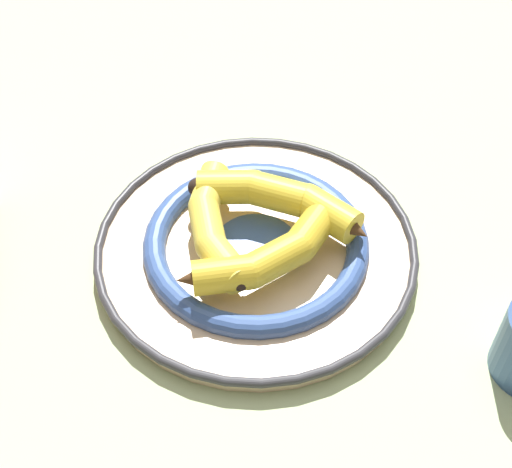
{
  "coord_description": "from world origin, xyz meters",
  "views": [
    {
      "loc": [
        0.54,
        -0.04,
        0.62
      ],
      "look_at": [
        0.02,
        -0.03,
        0.04
      ],
      "focal_mm": 50.0,
      "sensor_mm": 36.0,
      "label": 1
    }
  ],
  "objects": [
    {
      "name": "ground_plane",
      "position": [
        0.0,
        0.0,
        0.0
      ],
      "size": [
        2.8,
        2.8,
        0.0
      ],
      "primitive_type": "plane",
      "color": "#B2C693"
    },
    {
      "name": "decorative_bowl",
      "position": [
        0.02,
        -0.03,
        0.01
      ],
      "size": [
        0.36,
        0.36,
        0.03
      ],
      "color": "beige",
      "rests_on": "ground_plane"
    },
    {
      "name": "banana_a",
      "position": [
        0.06,
        -0.01,
        0.05
      ],
      "size": [
        0.12,
        0.18,
        0.04
      ],
      "rotation": [
        0.0,
        0.0,
        2.14
      ],
      "color": "gold",
      "rests_on": "decorative_bowl"
    },
    {
      "name": "banana_b",
      "position": [
        -0.02,
        0.0,
        0.05
      ],
      "size": [
        0.11,
        0.2,
        0.04
      ],
      "rotation": [
        0.0,
        0.0,
        4.33
      ],
      "color": "yellow",
      "rests_on": "decorative_bowl"
    },
    {
      "name": "banana_c",
      "position": [
        0.01,
        -0.07,
        0.05
      ],
      "size": [
        0.19,
        0.07,
        0.03
      ],
      "rotation": [
        0.0,
        0.0,
        6.44
      ],
      "color": "yellow",
      "rests_on": "decorative_bowl"
    }
  ]
}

